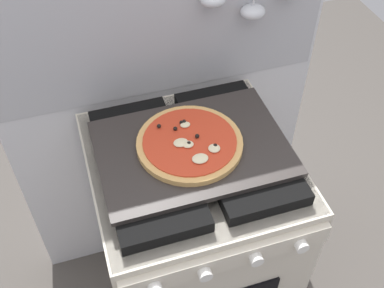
% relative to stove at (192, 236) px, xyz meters
% --- Properties ---
extents(kitchen_backsplash, '(1.10, 0.09, 1.55)m').
position_rel_stove_xyz_m(kitchen_backsplash, '(0.00, 0.34, 0.34)').
color(kitchen_backsplash, silver).
rests_on(kitchen_backsplash, ground_plane).
extents(stove, '(0.60, 0.64, 0.90)m').
position_rel_stove_xyz_m(stove, '(0.00, 0.00, 0.00)').
color(stove, beige).
rests_on(stove, ground_plane).
extents(baking_tray, '(0.54, 0.38, 0.02)m').
position_rel_stove_xyz_m(baking_tray, '(0.00, 0.00, 0.46)').
color(baking_tray, '#2D2826').
rests_on(baking_tray, stove).
extents(pizza_left, '(0.30, 0.30, 0.03)m').
position_rel_stove_xyz_m(pizza_left, '(-0.01, 0.01, 0.48)').
color(pizza_left, tan).
rests_on(pizza_left, baking_tray).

